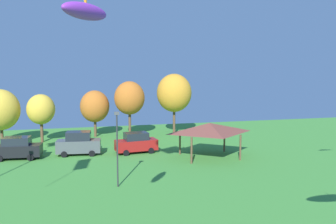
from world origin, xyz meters
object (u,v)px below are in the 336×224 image
(parked_car_rightmost_in_row, at_px, (136,143))
(treeline_tree_2, at_px, (1,110))
(light_post_1, at_px, (117,145))
(treeline_tree_3, at_px, (41,109))
(parked_car_third_from_left, at_px, (79,143))
(kite_flying_1, at_px, (86,11))
(treeline_tree_6, at_px, (174,93))
(park_pavilion, at_px, (209,128))
(treeline_tree_4, at_px, (95,106))
(treeline_tree_5, at_px, (129,98))
(parked_car_second_from_left, at_px, (17,148))

(parked_car_rightmost_in_row, xyz_separation_m, treeline_tree_2, (-15.13, 8.74, 3.09))
(light_post_1, distance_m, treeline_tree_3, 20.89)
(parked_car_third_from_left, height_order, treeline_tree_3, treeline_tree_3)
(parked_car_rightmost_in_row, bearing_deg, light_post_1, -113.78)
(parked_car_rightmost_in_row, height_order, light_post_1, light_post_1)
(kite_flying_1, relative_size, parked_car_rightmost_in_row, 0.61)
(parked_car_third_from_left, height_order, treeline_tree_6, treeline_tree_6)
(park_pavilion, xyz_separation_m, treeline_tree_4, (-10.82, 14.66, 1.04))
(treeline_tree_4, xyz_separation_m, treeline_tree_6, (10.94, -0.67, 1.67))
(parked_car_rightmost_in_row, relative_size, light_post_1, 0.80)
(parked_car_third_from_left, relative_size, light_post_1, 0.81)
(kite_flying_1, distance_m, light_post_1, 14.87)
(parked_car_rightmost_in_row, bearing_deg, treeline_tree_6, 47.99)
(kite_flying_1, distance_m, treeline_tree_6, 36.19)
(treeline_tree_5, bearing_deg, park_pavilion, -65.06)
(park_pavilion, height_order, light_post_1, light_post_1)
(treeline_tree_2, distance_m, treeline_tree_6, 22.36)
(kite_flying_1, bearing_deg, treeline_tree_4, 86.74)
(treeline_tree_4, height_order, treeline_tree_6, treeline_tree_6)
(parked_car_second_from_left, distance_m, park_pavilion, 19.73)
(park_pavilion, bearing_deg, treeline_tree_4, 126.44)
(parked_car_second_from_left, bearing_deg, parked_car_rightmost_in_row, 3.98)
(parked_car_third_from_left, bearing_deg, treeline_tree_5, 59.38)
(park_pavilion, xyz_separation_m, treeline_tree_5, (-6.27, 13.48, 2.17))
(parked_car_third_from_left, height_order, light_post_1, light_post_1)
(kite_flying_1, relative_size, treeline_tree_2, 0.43)
(parked_car_third_from_left, bearing_deg, treeline_tree_2, 144.52)
(kite_flying_1, distance_m, treeline_tree_3, 33.03)
(treeline_tree_2, height_order, treeline_tree_4, treeline_tree_2)
(treeline_tree_2, relative_size, treeline_tree_4, 1.07)
(treeline_tree_3, relative_size, treeline_tree_6, 0.71)
(kite_flying_1, distance_m, parked_car_third_from_left, 25.84)
(parked_car_rightmost_in_row, xyz_separation_m, treeline_tree_4, (-3.81, 10.87, 3.00))
(parked_car_rightmost_in_row, distance_m, treeline_tree_3, 13.98)
(parked_car_second_from_left, distance_m, treeline_tree_6, 22.16)
(treeline_tree_6, bearing_deg, treeline_tree_2, -176.23)
(park_pavilion, bearing_deg, parked_car_second_from_left, 167.79)
(park_pavilion, bearing_deg, parked_car_third_from_left, 161.36)
(treeline_tree_3, height_order, treeline_tree_4, treeline_tree_4)
(parked_car_rightmost_in_row, bearing_deg, park_pavilion, -35.41)
(kite_flying_1, height_order, parked_car_second_from_left, kite_flying_1)
(treeline_tree_4, relative_size, treeline_tree_6, 0.74)
(parked_car_rightmost_in_row, relative_size, treeline_tree_3, 0.78)
(parked_car_second_from_left, relative_size, park_pavilion, 0.73)
(parked_car_rightmost_in_row, height_order, treeline_tree_3, treeline_tree_3)
(treeline_tree_3, bearing_deg, treeline_tree_5, 4.90)
(parked_car_third_from_left, relative_size, treeline_tree_2, 0.71)
(treeline_tree_6, bearing_deg, parked_car_rightmost_in_row, -124.94)
(treeline_tree_4, distance_m, treeline_tree_6, 11.09)
(treeline_tree_4, bearing_deg, treeline_tree_5, -14.54)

